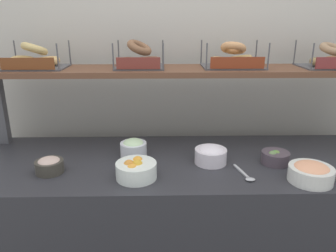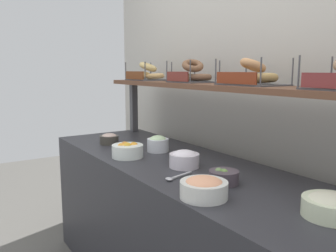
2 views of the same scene
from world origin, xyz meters
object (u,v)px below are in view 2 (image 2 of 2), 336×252
at_px(bowl_tuna_salad, 109,139).
at_px(bowl_veggie_mix, 223,176).
at_px(bowl_cream_cheese, 184,159).
at_px(bagel_basket_plain, 148,74).
at_px(bowl_lox_spread, 204,188).
at_px(bagel_basket_cinnamon_raisin, 192,75).
at_px(bowl_scallion_spread, 158,144).
at_px(bagel_basket_sesame, 252,76).
at_px(bowl_potato_salad, 331,205).
at_px(serving_spoon_near_plate, 175,177).
at_px(bowl_fruit_salad, 127,150).

bearing_deg(bowl_tuna_salad, bowl_veggie_mix, 3.97).
distance_m(bowl_cream_cheese, bagel_basket_plain, 1.07).
height_order(bowl_lox_spread, bowl_veggie_mix, bowl_lox_spread).
distance_m(bowl_cream_cheese, bagel_basket_cinnamon_raisin, 0.65).
bearing_deg(bowl_veggie_mix, bowl_scallion_spread, 172.90).
height_order(bowl_cream_cheese, bagel_basket_sesame, bagel_basket_sesame).
relative_size(bowl_tuna_salad, bowl_potato_salad, 0.65).
xyz_separation_m(bowl_tuna_salad, bowl_veggie_mix, (1.09, 0.08, -0.00)).
relative_size(bowl_tuna_salad, serving_spoon_near_plate, 0.76).
xyz_separation_m(bowl_scallion_spread, bagel_basket_cinnamon_raisin, (0.03, 0.24, 0.43)).
distance_m(bagel_basket_cinnamon_raisin, bagel_basket_sesame, 0.51).
relative_size(bowl_lox_spread, bagel_basket_sesame, 0.59).
distance_m(bowl_tuna_salad, serving_spoon_near_plate, 0.91).
xyz_separation_m(bowl_veggie_mix, bagel_basket_sesame, (-0.17, 0.34, 0.44)).
relative_size(bowl_fruit_salad, bagel_basket_cinnamon_raisin, 0.66).
height_order(bowl_potato_salad, bagel_basket_cinnamon_raisin, bagel_basket_cinnamon_raisin).
relative_size(bowl_fruit_salad, bowl_lox_spread, 0.95).
height_order(bowl_potato_salad, bowl_scallion_spread, bowl_scallion_spread).
bearing_deg(serving_spoon_near_plate, bowl_veggie_mix, 38.70).
distance_m(bowl_potato_salad, bagel_basket_sesame, 0.83).
xyz_separation_m(bowl_potato_salad, bowl_lox_spread, (-0.39, -0.26, 0.00)).
distance_m(bowl_veggie_mix, serving_spoon_near_plate, 0.23).
relative_size(bowl_lox_spread, serving_spoon_near_plate, 1.13).
bearing_deg(bowl_fruit_salad, serving_spoon_near_plate, -0.41).
bearing_deg(bowl_veggie_mix, bagel_basket_cinnamon_raisin, 154.03).
distance_m(bowl_potato_salad, bowl_veggie_mix, 0.49).
bearing_deg(bagel_basket_cinnamon_raisin, bagel_basket_plain, -179.43).
xyz_separation_m(bowl_lox_spread, bagel_basket_plain, (-1.34, 0.52, 0.43)).
distance_m(serving_spoon_near_plate, bagel_basket_cinnamon_raisin, 0.84).
bearing_deg(bowl_scallion_spread, bowl_tuna_salad, -156.70).
xyz_separation_m(bowl_cream_cheese, bowl_veggie_mix, (0.32, -0.01, -0.01)).
relative_size(bowl_scallion_spread, bagel_basket_plain, 0.43).
relative_size(bowl_tuna_salad, bowl_veggie_mix, 0.96).
xyz_separation_m(bowl_potato_salad, serving_spoon_near_plate, (-0.66, -0.21, -0.03)).
bearing_deg(bagel_basket_plain, bowl_cream_cheese, -18.75).
relative_size(bowl_cream_cheese, bowl_scallion_spread, 1.17).
bearing_deg(bowl_fruit_salad, bowl_scallion_spread, 96.97).
bearing_deg(bowl_cream_cheese, bagel_basket_plain, 161.25).
relative_size(bowl_lox_spread, bagel_basket_cinnamon_raisin, 0.70).
relative_size(bowl_potato_salad, serving_spoon_near_plate, 1.15).
bearing_deg(bowl_potato_salad, bowl_lox_spread, -146.75).
xyz_separation_m(bowl_potato_salad, bowl_cream_cheese, (-0.80, -0.05, 0.00)).
relative_size(bowl_scallion_spread, bagel_basket_sesame, 0.41).
xyz_separation_m(bowl_tuna_salad, bowl_lox_spread, (1.19, -0.11, 0.01)).
xyz_separation_m(bowl_cream_cheese, bagel_basket_cinnamon_raisin, (-0.36, 0.32, 0.43)).
xyz_separation_m(bowl_fruit_salad, serving_spoon_near_plate, (0.50, -0.00, -0.03)).
bearing_deg(bowl_scallion_spread, bagel_basket_plain, 156.03).
distance_m(bowl_fruit_salad, bowl_scallion_spread, 0.23).
height_order(bowl_fruit_salad, bagel_basket_sesame, bagel_basket_sesame).
relative_size(serving_spoon_near_plate, bagel_basket_plain, 0.54).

